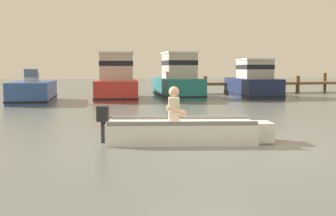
{
  "coord_description": "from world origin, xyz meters",
  "views": [
    {
      "loc": [
        -2.82,
        -8.05,
        1.56
      ],
      "look_at": [
        -0.21,
        2.59,
        0.55
      ],
      "focal_mm": 45.53,
      "sensor_mm": 36.0,
      "label": 1
    }
  ],
  "objects": [
    {
      "name": "moored_boat_navy",
      "position": [
        7.41,
        13.89,
        0.79
      ],
      "size": [
        2.78,
        5.99,
        2.11
      ],
      "color": "#19234C",
      "rests_on": "ground"
    },
    {
      "name": "rowboat_with_person",
      "position": [
        -0.35,
        0.57,
        0.25
      ],
      "size": [
        3.71,
        1.72,
        1.19
      ],
      "color": "white",
      "rests_on": "ground"
    },
    {
      "name": "moored_boat_red",
      "position": [
        -0.14,
        13.82,
        0.88
      ],
      "size": [
        2.88,
        5.8,
        2.4
      ],
      "color": "#B72D28",
      "rests_on": "ground"
    },
    {
      "name": "moored_boat_blue",
      "position": [
        -4.2,
        12.76,
        0.47
      ],
      "size": [
        2.11,
        4.84,
        1.55
      ],
      "color": "#2D519E",
      "rests_on": "ground"
    },
    {
      "name": "wooden_dock",
      "position": [
        8.91,
        17.2,
        0.62
      ],
      "size": [
        12.36,
        1.64,
        1.29
      ],
      "color": "brown",
      "rests_on": "ground"
    },
    {
      "name": "ground_plane",
      "position": [
        0.0,
        0.0,
        0.0
      ],
      "size": [
        120.0,
        120.0,
        0.0
      ],
      "primitive_type": "plane",
      "color": "slate"
    },
    {
      "name": "mooring_buoy",
      "position": [
        -1.61,
        5.84,
        0.19
      ],
      "size": [
        0.38,
        0.38,
        0.38
      ],
      "primitive_type": "sphere",
      "color": "#E55919",
      "rests_on": "ground"
    },
    {
      "name": "moored_boat_teal",
      "position": [
        3.12,
        13.89,
        0.9
      ],
      "size": [
        2.12,
        4.63,
        2.44
      ],
      "color": "#1E727A",
      "rests_on": "ground"
    }
  ]
}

